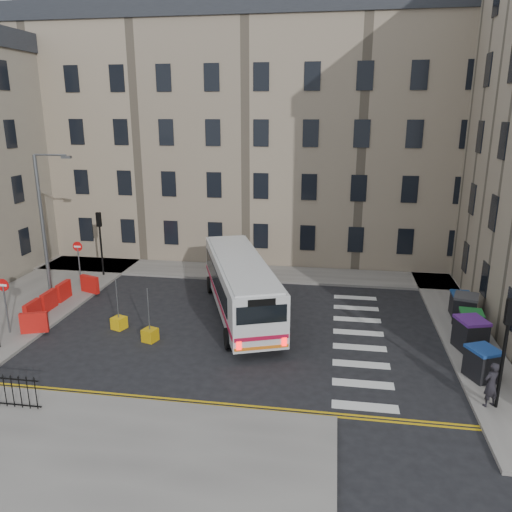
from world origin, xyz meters
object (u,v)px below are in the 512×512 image
(wheelie_bin_d, at_px, (465,308))
(bollard_yellow, at_px, (119,323))
(streetlamp, at_px, (43,226))
(wheelie_bin_b, at_px, (470,334))
(wheelie_bin_e, at_px, (460,304))
(wheelie_bin_a, at_px, (482,363))
(wheelie_bin_c, at_px, (470,324))
(pedestrian, at_px, (491,385))
(bollard_chevron, at_px, (150,335))
(bus, at_px, (240,284))

(wheelie_bin_d, xyz_separation_m, bollard_yellow, (-16.91, -3.19, -0.56))
(streetlamp, height_order, wheelie_bin_b, streetlamp)
(wheelie_bin_d, height_order, wheelie_bin_e, wheelie_bin_d)
(streetlamp, bearing_deg, wheelie_bin_a, -14.15)
(wheelie_bin_c, bearing_deg, bollard_yellow, -169.38)
(pedestrian, height_order, bollard_chevron, pedestrian)
(streetlamp, bearing_deg, bus, -1.12)
(wheelie_bin_b, bearing_deg, pedestrian, -111.76)
(wheelie_bin_e, xyz_separation_m, pedestrian, (-0.88, -8.56, 0.24))
(wheelie_bin_c, relative_size, wheelie_bin_d, 0.82)
(pedestrian, xyz_separation_m, bollard_chevron, (-13.99, 3.43, -0.70))
(bus, height_order, wheelie_bin_c, bus)
(wheelie_bin_b, xyz_separation_m, wheelie_bin_d, (0.50, 3.11, -0.01))
(bus, xyz_separation_m, wheelie_bin_d, (11.33, 0.46, -0.83))
(wheelie_bin_a, bearing_deg, wheelie_bin_c, 57.93)
(wheelie_bin_c, xyz_separation_m, pedestrian, (-0.73, -5.86, 0.21))
(streetlamp, distance_m, wheelie_bin_e, 22.55)
(streetlamp, xyz_separation_m, pedestrian, (21.35, -7.47, -3.34))
(wheelie_bin_d, relative_size, pedestrian, 0.91)
(streetlamp, xyz_separation_m, wheelie_bin_a, (21.60, -5.45, -3.54))
(wheelie_bin_e, xyz_separation_m, bollard_chevron, (-14.87, -5.12, -0.46))
(wheelie_bin_a, xyz_separation_m, wheelie_bin_d, (0.67, 5.69, 0.07))
(wheelie_bin_b, bearing_deg, wheelie_bin_c, 59.37)
(streetlamp, height_order, bus, streetlamp)
(wheelie_bin_b, bearing_deg, wheelie_bin_e, 66.64)
(wheelie_bin_b, height_order, wheelie_bin_c, wheelie_bin_b)
(bus, distance_m, wheelie_bin_d, 11.37)
(wheelie_bin_e, bearing_deg, pedestrian, -94.47)
(wheelie_bin_e, relative_size, pedestrian, 0.71)
(wheelie_bin_d, height_order, pedestrian, pedestrian)
(bus, bearing_deg, streetlamp, 158.62)
(wheelie_bin_a, bearing_deg, wheelie_bin_d, 58.40)
(wheelie_bin_c, height_order, bollard_chevron, wheelie_bin_c)
(wheelie_bin_e, height_order, bollard_chevron, wheelie_bin_e)
(bollard_chevron, bearing_deg, pedestrian, -13.78)
(wheelie_bin_d, xyz_separation_m, wheelie_bin_e, (-0.03, 0.84, -0.10))
(wheelie_bin_b, distance_m, wheelie_bin_c, 1.30)
(streetlamp, bearing_deg, bollard_yellow, -28.85)
(wheelie_bin_a, xyz_separation_m, wheelie_bin_e, (0.63, 6.53, -0.03))
(wheelie_bin_a, bearing_deg, bus, 128.94)
(bus, bearing_deg, wheelie_bin_e, -13.70)
(wheelie_bin_c, distance_m, wheelie_bin_d, 1.86)
(streetlamp, relative_size, bus, 0.74)
(bollard_chevron, bearing_deg, wheelie_bin_d, 16.02)
(bus, bearing_deg, bollard_yellow, -174.12)
(bollard_yellow, bearing_deg, bollard_chevron, -28.44)
(bollard_yellow, bearing_deg, wheelie_bin_d, 10.69)
(wheelie_bin_b, bearing_deg, streetlamp, 155.87)
(wheelie_bin_d, bearing_deg, bus, -160.88)
(wheelie_bin_d, bearing_deg, pedestrian, -79.94)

